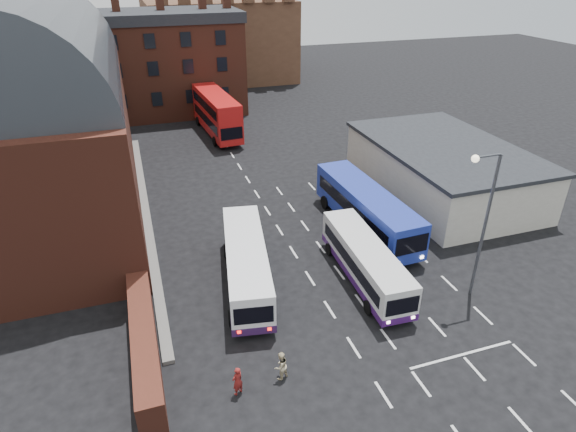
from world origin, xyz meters
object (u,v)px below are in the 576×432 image
object	(u,v)px
bus_white_inbound	(365,260)
pedestrian_red	(237,381)
bus_red_double	(217,113)
street_lamp	(483,214)
bus_blue	(366,207)
bus_white_outbound	(246,262)
pedestrian_beige	(281,366)

from	to	relation	value
bus_white_inbound	pedestrian_red	size ratio (longest dim) A/B	6.06
bus_red_double	street_lamp	size ratio (longest dim) A/B	1.29
bus_blue	bus_white_outbound	bearing A→B (deg)	18.80
bus_white_inbound	pedestrian_beige	distance (m)	9.40
bus_white_inbound	bus_red_double	bearing A→B (deg)	-81.51
bus_white_inbound	pedestrian_red	xyz separation A→B (m)	(-9.46, -6.16, -0.73)
street_lamp	pedestrian_beige	xyz separation A→B (m)	(-12.47, -2.70, -4.68)
bus_white_inbound	bus_red_double	xyz separation A→B (m)	(-3.24, 30.54, 0.93)
pedestrian_red	bus_white_outbound	bearing A→B (deg)	-135.93
bus_white_inbound	bus_red_double	distance (m)	30.72
bus_blue	street_lamp	xyz separation A→B (m)	(2.29, -8.95, 3.58)
bus_white_outbound	street_lamp	xyz separation A→B (m)	(12.17, -5.10, 3.80)
bus_white_inbound	bus_white_outbound	bearing A→B (deg)	-12.82
bus_red_double	pedestrian_beige	xyz separation A→B (m)	(-4.06, -36.42, -1.68)
bus_white_inbound	bus_blue	bearing A→B (deg)	-114.18
bus_red_double	pedestrian_beige	size ratio (longest dim) A/B	7.59
bus_red_double	bus_white_outbound	bearing A→B (deg)	78.29
bus_white_inbound	pedestrian_beige	world-z (taller)	bus_white_inbound
bus_white_outbound	bus_red_double	size ratio (longest dim) A/B	0.90
bus_white_outbound	bus_white_inbound	size ratio (longest dim) A/B	1.10
bus_white_outbound	pedestrian_red	world-z (taller)	bus_white_outbound
pedestrian_beige	bus_red_double	bearing A→B (deg)	-121.61
bus_white_inbound	street_lamp	xyz separation A→B (m)	(5.17, -3.19, 3.93)
bus_white_outbound	bus_blue	world-z (taller)	bus_blue
bus_blue	street_lamp	distance (m)	9.91
pedestrian_red	bus_blue	bearing A→B (deg)	-164.99
street_lamp	pedestrian_red	world-z (taller)	street_lamp
bus_blue	pedestrian_beige	xyz separation A→B (m)	(-10.19, -11.65, -1.10)
bus_red_double	pedestrian_red	bearing A→B (deg)	76.16
bus_white_inbound	pedestrian_beige	size ratio (longest dim) A/B	6.19
bus_white_inbound	bus_blue	xyz separation A→B (m)	(2.89, 5.76, 0.35)
pedestrian_beige	bus_white_outbound	bearing A→B (deg)	-117.44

